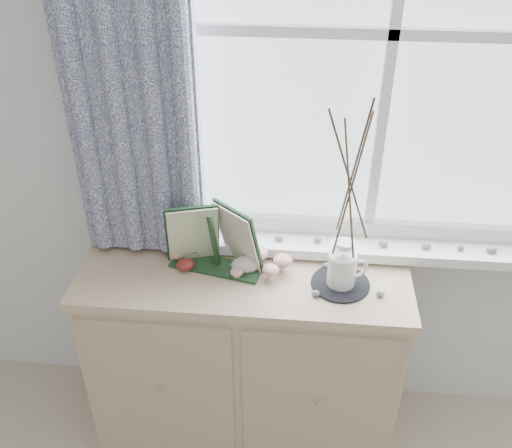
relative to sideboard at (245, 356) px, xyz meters
name	(u,v)px	position (x,y,z in m)	size (l,w,h in m)	color
sideboard	(245,356)	(0.00, 0.00, 0.00)	(1.20, 0.45, 0.85)	#CDB48F
botanical_book	(213,243)	(-0.10, 0.00, 0.56)	(0.39, 0.13, 0.27)	#1C3A1F
toadstool_cluster	(263,260)	(0.07, 0.03, 0.47)	(0.22, 0.15, 0.08)	white
wooden_eggs	(183,253)	(-0.23, 0.07, 0.45)	(0.16, 0.17, 0.07)	tan
songbird_figurine	(246,264)	(0.01, 0.01, 0.46)	(0.14, 0.06, 0.07)	beige
crocheted_doily	(340,284)	(0.35, -0.03, 0.43)	(0.21, 0.21, 0.01)	black
twig_pitcher	(352,179)	(0.35, -0.03, 0.85)	(0.34, 0.34, 0.74)	white
sideboard_pebbles	(341,284)	(0.35, -0.03, 0.43)	(0.25, 0.19, 0.02)	gray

